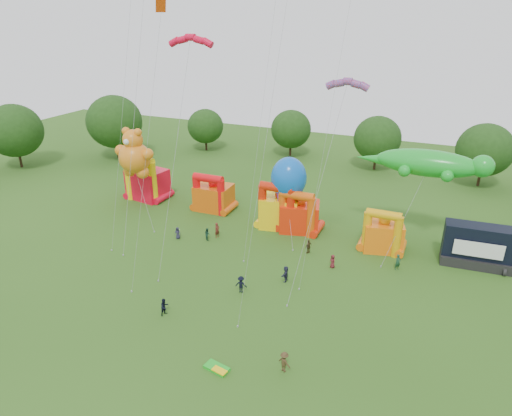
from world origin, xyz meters
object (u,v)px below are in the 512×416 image
at_px(teddy_bear_kite, 141,184).
at_px(bouncy_castle_0, 146,182).
at_px(octopus_kite, 289,196).
at_px(spectator_4, 309,246).
at_px(stage_trailer, 478,246).
at_px(spectator_0, 178,233).
at_px(bouncy_castle_2, 279,209).
at_px(gecko_kite, 414,195).

bearing_deg(teddy_bear_kite, bouncy_castle_0, 121.12).
bearing_deg(octopus_kite, spectator_4, -48.13).
bearing_deg(stage_trailer, spectator_4, -164.96).
bearing_deg(teddy_bear_kite, octopus_kite, 9.47).
relative_size(bouncy_castle_0, spectator_0, 4.46).
distance_m(bouncy_castle_0, bouncy_castle_2, 21.98).
distance_m(bouncy_castle_0, stage_trailer, 45.59).
bearing_deg(spectator_4, bouncy_castle_2, -108.58).
bearing_deg(spectator_4, octopus_kite, -113.49).
bearing_deg(gecko_kite, spectator_0, -161.18).
bearing_deg(bouncy_castle_0, gecko_kite, -1.16).
xyz_separation_m(bouncy_castle_2, gecko_kite, (16.16, 0.74, 4.29)).
relative_size(bouncy_castle_0, octopus_kite, 0.72).
bearing_deg(octopus_kite, bouncy_castle_0, 174.57).
distance_m(bouncy_castle_2, stage_trailer, 23.62).
height_order(bouncy_castle_2, spectator_4, bouncy_castle_2).
bearing_deg(bouncy_castle_0, spectator_4, -14.01).
xyz_separation_m(bouncy_castle_0, bouncy_castle_2, (21.93, -1.52, -0.15)).
height_order(bouncy_castle_2, spectator_0, bouncy_castle_2).
bearing_deg(teddy_bear_kite, spectator_4, -3.11).
height_order(bouncy_castle_0, octopus_kite, octopus_kite).
distance_m(stage_trailer, octopus_kite, 22.22).
height_order(bouncy_castle_2, teddy_bear_kite, teddy_bear_kite).
bearing_deg(bouncy_castle_2, bouncy_castle_0, 176.04).
distance_m(stage_trailer, spectator_0, 34.87).
xyz_separation_m(teddy_bear_kite, octopus_kite, (20.10, 3.35, 0.27)).
relative_size(gecko_kite, spectator_4, 8.79).
relative_size(stage_trailer, octopus_kite, 0.77).
height_order(gecko_kite, spectator_4, gecko_kite).
height_order(bouncy_castle_2, stage_trailer, bouncy_castle_2).
distance_m(stage_trailer, gecko_kite, 8.78).
bearing_deg(bouncy_castle_2, gecko_kite, 2.64).
xyz_separation_m(gecko_kite, spectator_4, (-10.43, -6.13, -5.89)).
height_order(teddy_bear_kite, gecko_kite, teddy_bear_kite).
bearing_deg(spectator_0, octopus_kite, 20.39).
bearing_deg(bouncy_castle_2, octopus_kite, -24.77).
xyz_separation_m(octopus_kite, spectator_0, (-11.90, -7.58, -4.08)).
bearing_deg(gecko_kite, teddy_bear_kite, -172.12).
xyz_separation_m(gecko_kite, spectator_0, (-26.51, -9.04, -5.98)).
xyz_separation_m(stage_trailer, spectator_0, (-33.97, -7.71, -1.53)).
bearing_deg(teddy_bear_kite, spectator_0, -27.28).
bearing_deg(bouncy_castle_2, teddy_bear_kite, -167.65).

